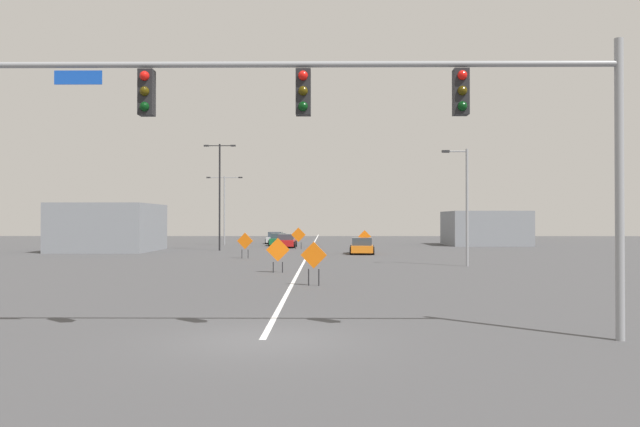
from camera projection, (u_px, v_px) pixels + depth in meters
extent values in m
plane|color=#444447|center=(262.00, 340.00, 14.14)|extent=(189.15, 189.15, 0.00)
cube|color=white|center=(312.00, 246.00, 66.68)|extent=(0.16, 105.09, 0.01)
cylinder|color=gray|center=(620.00, 189.00, 14.11)|extent=(0.20, 0.20, 6.88)
cylinder|color=gray|center=(303.00, 64.00, 14.21)|extent=(14.40, 0.14, 0.14)
cube|color=black|center=(461.00, 92.00, 14.17)|extent=(0.34, 0.32, 1.05)
sphere|color=red|center=(462.00, 75.00, 14.00)|extent=(0.22, 0.22, 0.22)
sphere|color=#3C3106|center=(462.00, 91.00, 14.00)|extent=(0.22, 0.22, 0.22)
sphere|color=black|center=(462.00, 106.00, 13.99)|extent=(0.22, 0.22, 0.22)
cube|color=black|center=(303.00, 92.00, 14.20)|extent=(0.34, 0.32, 1.05)
sphere|color=red|center=(303.00, 76.00, 14.03)|extent=(0.22, 0.22, 0.22)
sphere|color=#3C3106|center=(303.00, 91.00, 14.03)|extent=(0.22, 0.22, 0.22)
sphere|color=black|center=(303.00, 106.00, 14.03)|extent=(0.22, 0.22, 0.22)
cube|color=black|center=(147.00, 93.00, 14.23)|extent=(0.34, 0.32, 1.05)
sphere|color=red|center=(145.00, 76.00, 14.07)|extent=(0.22, 0.22, 0.22)
sphere|color=#3C3106|center=(144.00, 91.00, 14.06)|extent=(0.22, 0.22, 0.22)
sphere|color=black|center=(144.00, 107.00, 14.06)|extent=(0.22, 0.22, 0.22)
cube|color=#1447B7|center=(78.00, 78.00, 14.25)|extent=(1.10, 0.03, 0.32)
cylinder|color=gray|center=(224.00, 211.00, 68.96)|extent=(0.16, 0.16, 7.67)
cylinder|color=gray|center=(216.00, 178.00, 69.01)|extent=(1.78, 0.08, 0.08)
cube|color=#262628|center=(209.00, 178.00, 69.01)|extent=(0.44, 0.24, 0.14)
cylinder|color=gray|center=(232.00, 177.00, 68.99)|extent=(1.78, 0.08, 0.08)
cube|color=#262628|center=(240.00, 177.00, 68.98)|extent=(0.44, 0.24, 0.14)
cylinder|color=black|center=(220.00, 197.00, 56.45)|extent=(0.16, 0.16, 9.70)
cylinder|color=black|center=(213.00, 146.00, 56.51)|extent=(1.22, 0.08, 0.08)
cube|color=#262628|center=(206.00, 146.00, 56.52)|extent=(0.44, 0.24, 0.14)
cylinder|color=black|center=(226.00, 146.00, 56.50)|extent=(1.22, 0.08, 0.08)
cube|color=#262628|center=(233.00, 146.00, 56.49)|extent=(0.44, 0.24, 0.14)
cylinder|color=gray|center=(467.00, 207.00, 37.06)|extent=(0.16, 0.16, 7.01)
cylinder|color=gray|center=(456.00, 151.00, 37.11)|extent=(1.27, 0.08, 0.08)
cube|color=#262628|center=(446.00, 151.00, 37.12)|extent=(0.44, 0.24, 0.14)
cube|color=orange|center=(298.00, 235.00, 59.14)|extent=(1.38, 0.21, 1.39)
cylinder|color=black|center=(296.00, 246.00, 59.16)|extent=(0.05, 0.05, 0.65)
cylinder|color=black|center=(301.00, 246.00, 59.09)|extent=(0.05, 0.05, 0.65)
cube|color=orange|center=(314.00, 255.00, 25.91)|extent=(1.11, 0.24, 1.12)
cylinder|color=black|center=(309.00, 277.00, 25.94)|extent=(0.05, 0.05, 0.70)
cylinder|color=black|center=(319.00, 277.00, 25.86)|extent=(0.05, 0.05, 0.70)
cube|color=orange|center=(245.00, 241.00, 44.55)|extent=(1.18, 0.27, 1.19)
cylinder|color=black|center=(242.00, 254.00, 44.59)|extent=(0.05, 0.05, 0.64)
cylinder|color=black|center=(248.00, 254.00, 44.49)|extent=(0.05, 0.05, 0.64)
cube|color=orange|center=(278.00, 250.00, 32.45)|extent=(1.24, 0.10, 1.24)
cylinder|color=black|center=(273.00, 267.00, 32.42)|extent=(0.05, 0.05, 0.55)
cylinder|color=black|center=(282.00, 267.00, 32.44)|extent=(0.05, 0.05, 0.55)
cube|color=orange|center=(365.00, 237.00, 54.12)|extent=(1.15, 0.05, 1.15)
cylinder|color=black|center=(362.00, 248.00, 54.10)|extent=(0.05, 0.05, 0.72)
cylinder|color=black|center=(367.00, 248.00, 54.10)|extent=(0.05, 0.05, 0.72)
cube|color=#196B38|center=(279.00, 241.00, 67.39)|extent=(1.79, 4.07, 0.63)
cube|color=#333D47|center=(279.00, 236.00, 67.60)|extent=(1.60, 2.35, 0.55)
cylinder|color=black|center=(269.00, 243.00, 65.97)|extent=(0.23, 0.64, 0.64)
cylinder|color=black|center=(286.00, 243.00, 65.97)|extent=(0.23, 0.64, 0.64)
cylinder|color=black|center=(272.00, 242.00, 68.81)|extent=(0.23, 0.64, 0.64)
cylinder|color=black|center=(287.00, 242.00, 68.81)|extent=(0.23, 0.64, 0.64)
cube|color=red|center=(286.00, 243.00, 62.90)|extent=(1.85, 4.21, 0.62)
cube|color=#333D47|center=(286.00, 237.00, 63.11)|extent=(1.64, 2.29, 0.57)
cylinder|color=black|center=(276.00, 245.00, 61.45)|extent=(0.23, 0.64, 0.64)
cylinder|color=black|center=(294.00, 245.00, 61.41)|extent=(0.23, 0.64, 0.64)
cylinder|color=black|center=(279.00, 244.00, 64.38)|extent=(0.23, 0.64, 0.64)
cylinder|color=black|center=(296.00, 244.00, 64.34)|extent=(0.23, 0.64, 0.64)
cube|color=#B7BABF|center=(275.00, 240.00, 73.57)|extent=(1.92, 4.03, 0.60)
cube|color=#333D47|center=(275.00, 234.00, 73.78)|extent=(1.65, 1.91, 0.61)
cylinder|color=black|center=(266.00, 241.00, 72.24)|extent=(0.25, 0.65, 0.64)
cylinder|color=black|center=(281.00, 241.00, 72.14)|extent=(0.25, 0.65, 0.64)
cylinder|color=black|center=(270.00, 240.00, 75.00)|extent=(0.25, 0.65, 0.64)
cylinder|color=black|center=(284.00, 240.00, 74.90)|extent=(0.25, 0.65, 0.64)
cube|color=orange|center=(362.00, 248.00, 50.81)|extent=(1.97, 4.47, 0.56)
cube|color=#333D47|center=(362.00, 241.00, 50.60)|extent=(1.70, 2.66, 0.62)
cylinder|color=black|center=(372.00, 249.00, 52.29)|extent=(0.25, 0.65, 0.64)
cylinder|color=black|center=(352.00, 249.00, 52.40)|extent=(0.25, 0.65, 0.64)
cylinder|color=black|center=(373.00, 251.00, 49.23)|extent=(0.25, 0.65, 0.64)
cylinder|color=black|center=(351.00, 251.00, 49.34)|extent=(0.25, 0.65, 0.64)
cube|color=gray|center=(485.00, 228.00, 68.76)|extent=(8.33, 8.33, 3.75)
cube|color=gray|center=(109.00, 227.00, 55.46)|extent=(8.14, 8.96, 4.21)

